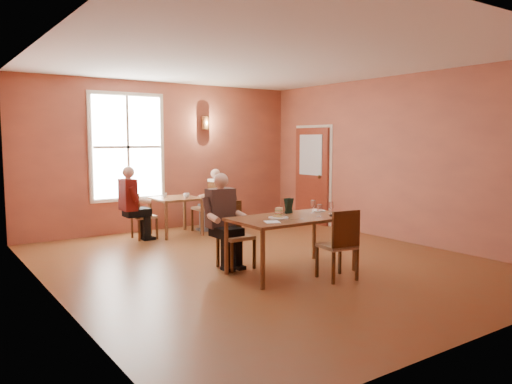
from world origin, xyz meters
TOP-DOWN VIEW (x-y plane):
  - ground at (0.00, 0.00)m, footprint 6.00×7.00m
  - wall_back at (0.00, 3.50)m, footprint 6.00×0.04m
  - wall_front at (0.00, -3.50)m, footprint 6.00×0.04m
  - wall_left at (-3.00, 0.00)m, footprint 0.04×7.00m
  - wall_right at (3.00, 0.00)m, footprint 0.04×7.00m
  - ceiling at (0.00, 0.00)m, footprint 6.00×7.00m
  - window at (-0.80, 3.45)m, footprint 1.36×0.10m
  - door at (2.94, 2.30)m, footprint 0.12×1.04m
  - wall_sconce at (0.90, 3.40)m, footprint 0.16×0.16m
  - main_table at (-0.02, -0.69)m, footprint 1.67×0.94m
  - chair_diner_main at (-0.52, -0.04)m, footprint 0.42×0.42m
  - diner_main at (-0.52, -0.07)m, footprint 0.53×0.53m
  - chair_empty at (0.27, -1.29)m, footprint 0.47×0.47m
  - plate_food at (-0.26, -0.71)m, footprint 0.32×0.32m
  - sandwich at (-0.16, -0.59)m, footprint 0.12×0.12m
  - goblet_a at (0.46, -0.60)m, footprint 0.09×0.09m
  - goblet_b at (0.61, -0.80)m, footprint 0.08×0.08m
  - goblet_c at (0.30, -0.91)m, footprint 0.08×0.08m
  - menu_stand at (0.16, -0.40)m, footprint 0.14×0.09m
  - knife at (-0.11, -0.91)m, footprint 0.20×0.03m
  - napkin at (-0.50, -0.89)m, footprint 0.24×0.24m
  - side_plate at (0.65, -0.50)m, footprint 0.24×0.24m
  - sunglasses at (0.52, -0.95)m, footprint 0.15×0.09m
  - second_table at (-0.13, 2.74)m, footprint 0.83×0.83m
  - chair_diner_white at (0.52, 2.74)m, footprint 0.44×0.44m
  - diner_white at (0.55, 2.74)m, footprint 0.48×0.48m
  - chair_diner_maroon at (-0.78, 2.74)m, footprint 0.39×0.39m
  - diner_maroon at (-0.81, 2.74)m, footprint 0.53×0.53m
  - cup_a at (0.03, 2.61)m, footprint 0.13×0.13m
  - cup_b at (-0.29, 2.90)m, footprint 0.12×0.12m

SIDE VIEW (x-z plane):
  - ground at x=0.00m, z-range -0.01..0.01m
  - second_table at x=-0.13m, z-range 0.00..0.73m
  - main_table at x=-0.02m, z-range 0.00..0.78m
  - chair_diner_maroon at x=-0.78m, z-range 0.00..0.87m
  - chair_empty at x=0.27m, z-range 0.00..0.94m
  - chair_diner_main at x=-0.52m, z-range 0.00..0.95m
  - chair_diner_white at x=0.52m, z-range 0.00..0.99m
  - diner_white at x=0.55m, z-range 0.00..1.20m
  - diner_main at x=-0.52m, z-range 0.00..1.32m
  - diner_maroon at x=-0.81m, z-range 0.00..1.32m
  - cup_b at x=-0.29m, z-range 0.73..0.82m
  - cup_a at x=0.03m, z-range 0.73..0.82m
  - knife at x=-0.11m, z-range 0.78..0.79m
  - napkin at x=-0.50m, z-range 0.78..0.79m
  - side_plate at x=0.65m, z-range 0.78..0.80m
  - sunglasses at x=0.52m, z-range 0.78..0.80m
  - plate_food at x=-0.26m, z-range 0.78..0.82m
  - sandwich at x=-0.16m, z-range 0.78..0.89m
  - goblet_b at x=0.61m, z-range 0.78..0.97m
  - goblet_c at x=0.30m, z-range 0.78..0.97m
  - goblet_a at x=0.46m, z-range 0.78..0.99m
  - menu_stand at x=0.16m, z-range 0.78..1.00m
  - door at x=2.94m, z-range 0.00..2.10m
  - wall_back at x=0.00m, z-range 0.00..3.00m
  - wall_front at x=0.00m, z-range 0.00..3.00m
  - wall_left at x=-3.00m, z-range 0.00..3.00m
  - wall_right at x=3.00m, z-range 0.00..3.00m
  - window at x=-0.80m, z-range 0.72..2.68m
  - wall_sconce at x=0.90m, z-range 2.06..2.34m
  - ceiling at x=0.00m, z-range 2.98..3.02m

